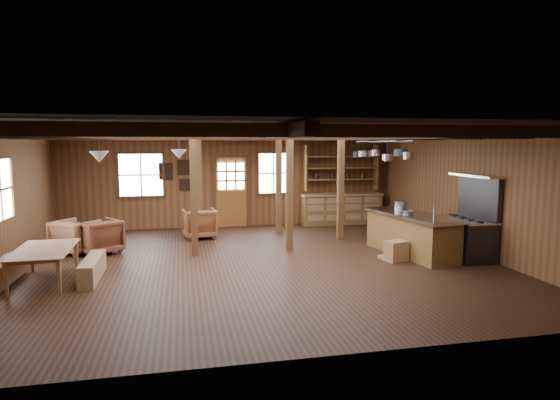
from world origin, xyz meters
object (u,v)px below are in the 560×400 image
kitchen_island (411,234)px  dining_table (47,265)px  armchair_a (99,237)px  armchair_b (200,223)px  commercial_range (467,231)px  armchair_c (75,236)px

kitchen_island → dining_table: size_ratio=1.49×
kitchen_island → armchair_a: size_ratio=3.04×
armchair_a → armchair_b: 2.67m
armchair_b → kitchen_island: bearing=142.0°
commercial_range → armchair_c: commercial_range is taller
dining_table → armchair_a: size_ratio=2.03×
dining_table → armchair_a: (0.57, 2.13, 0.08)m
commercial_range → armchair_b: size_ratio=2.14×
armchair_a → armchair_b: (2.32, 1.32, -0.00)m
commercial_range → dining_table: commercial_range is taller
kitchen_island → armchair_b: (-4.62, 2.87, -0.09)m
kitchen_island → commercial_range: size_ratio=1.42×
armchair_b → commercial_range: bearing=142.9°
dining_table → armchair_a: bearing=-16.8°
kitchen_island → commercial_range: 1.18m
dining_table → armchair_b: 4.50m
kitchen_island → armchair_a: (-6.93, 1.55, -0.09)m
dining_table → armchair_b: size_ratio=2.04×
kitchen_island → armchair_c: kitchen_island is taller
armchair_b → armchair_a: bearing=23.6°
commercial_range → armchair_a: size_ratio=2.14×
dining_table → armchair_a: 2.20m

